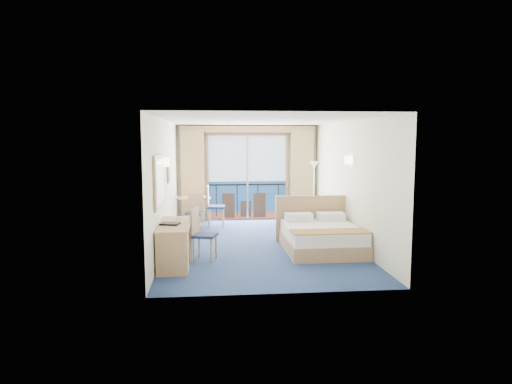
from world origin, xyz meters
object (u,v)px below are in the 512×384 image
Objects in this scene: floor_lamp at (314,177)px; table_chair_a at (212,203)px; desk_chair at (200,231)px; desk at (173,247)px; armchair at (311,217)px; nightstand at (328,223)px; table_chair_b at (195,209)px; bed at (321,236)px; round_table at (195,204)px.

floor_lamp is 2.82m from table_chair_a.
desk is at bearing 163.39° from desk_chair.
desk_chair is (0.46, 0.71, 0.14)m from desk.
desk_chair is (-2.69, -2.43, 0.18)m from armchair.
armchair is (-0.31, 0.51, 0.07)m from nightstand.
bed is at bearing -31.40° from table_chair_b.
nightstand is 4.35m from desk.
round_table is 0.51m from table_chair_a.
floor_lamp is (0.50, 2.89, 1.01)m from bed.
round_table is at bearing 131.72° from bed.
bed is 3.10m from floor_lamp.
table_chair_a is (-2.74, -0.05, -0.68)m from floor_lamp.
table_chair_b is (-3.18, -0.46, -0.77)m from floor_lamp.
table_chair_b is (-2.68, 2.44, 0.23)m from bed.
floor_lamp is at bearing -2.69° from round_table.
desk is 1.50× the size of table_chair_a.
floor_lamp is at bearing -127.81° from armchair.
armchair is 2.63m from table_chair_a.
armchair is 2.94m from table_chair_b.
table_chair_a is (-2.24, 2.85, 0.32)m from bed.
nightstand is 0.36× the size of floor_lamp.
nightstand is at bearing -26.92° from round_table.
desk is at bearing -83.10° from table_chair_b.
bed is 1.20× the size of desk.
desk_chair is 3.38m from table_chair_a.
bed is 1.92m from armchair.
nightstand is 0.56× the size of table_chair_a.
floor_lamp is at bearing 19.00° from table_chair_b.
desk reaches higher than nightstand.
armchair is at bearing 121.73° from nightstand.
nightstand is 0.37× the size of desk.
armchair is 1.38m from floor_lamp.
bed is 2.36× the size of armchair.
nightstand is 3.13m from table_chair_a.
bed is 2.32× the size of round_table.
armchair is 0.76× the size of table_chair_a.
desk is (-3.46, -2.64, 0.12)m from nightstand.
table_chair_a is at bearing 12.03° from desk_chair.
floor_lamp is 3.30m from round_table.
desk is 4.15m from table_chair_a.
table_chair_a is (-2.45, 0.94, 0.24)m from armchair.
table_chair_b is at bearing 137.76° from bed.
nightstand is at bearing -114.94° from table_chair_a.
nightstand is 3.64m from round_table.
bed reaches higher than nightstand.
desk is (-3.43, -4.13, -0.87)m from floor_lamp.
desk is 3.68m from table_chair_b.
bed is at bearing -139.11° from table_chair_a.
table_chair_a is 0.61m from table_chair_b.
table_chair_a is at bearing -42.40° from armchair.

